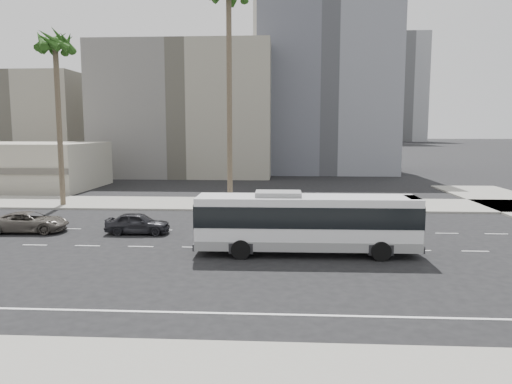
# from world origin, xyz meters

# --- Properties ---
(ground) EXTENTS (700.00, 700.00, 0.00)m
(ground) POSITION_xyz_m (0.00, 0.00, 0.00)
(ground) COLOR black
(ground) RESTS_ON ground
(sidewalk_north) EXTENTS (120.00, 7.00, 0.15)m
(sidewalk_north) POSITION_xyz_m (0.00, 15.50, 0.07)
(sidewalk_north) COLOR gray
(sidewalk_north) RESTS_ON ground
(midrise_beige_west) EXTENTS (24.00, 18.00, 18.00)m
(midrise_beige_west) POSITION_xyz_m (-12.00, 45.00, 9.00)
(midrise_beige_west) COLOR slate
(midrise_beige_west) RESTS_ON ground
(midrise_gray_center) EXTENTS (20.00, 20.00, 26.00)m
(midrise_gray_center) POSITION_xyz_m (8.00, 52.00, 13.00)
(midrise_gray_center) COLOR slate
(midrise_gray_center) RESTS_ON ground
(midrise_beige_far) EXTENTS (18.00, 16.00, 15.00)m
(midrise_beige_far) POSITION_xyz_m (-38.00, 50.00, 7.50)
(midrise_beige_far) COLOR slate
(midrise_beige_far) RESTS_ON ground
(civic_tower) EXTENTS (42.00, 42.00, 129.00)m
(civic_tower) POSITION_xyz_m (-2.00, 250.00, 38.83)
(civic_tower) COLOR beige
(civic_tower) RESTS_ON ground
(highrise_right) EXTENTS (26.00, 26.00, 70.00)m
(highrise_right) POSITION_xyz_m (45.00, 230.00, 35.00)
(highrise_right) COLOR gray
(highrise_right) RESTS_ON ground
(highrise_far) EXTENTS (22.00, 22.00, 60.00)m
(highrise_far) POSITION_xyz_m (70.00, 260.00, 30.00)
(highrise_far) COLOR gray
(highrise_far) RESTS_ON ground
(city_bus) EXTENTS (11.35, 2.78, 3.25)m
(city_bus) POSITION_xyz_m (3.03, -1.00, 1.71)
(city_bus) COLOR silver
(city_bus) RESTS_ON ground
(car_a) EXTENTS (1.64, 3.94, 1.33)m
(car_a) POSITION_xyz_m (-7.16, 3.33, 0.67)
(car_a) COLOR #232327
(car_a) RESTS_ON ground
(car_b) EXTENTS (2.37, 4.74, 1.29)m
(car_b) POSITION_xyz_m (-14.09, 3.42, 0.65)
(car_b) COLOR #554F48
(car_b) RESTS_ON ground
(palm_mid) EXTENTS (4.69, 4.69, 14.50)m
(palm_mid) POSITION_xyz_m (-16.73, 13.70, 13.04)
(palm_mid) COLOR brown
(palm_mid) RESTS_ON ground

